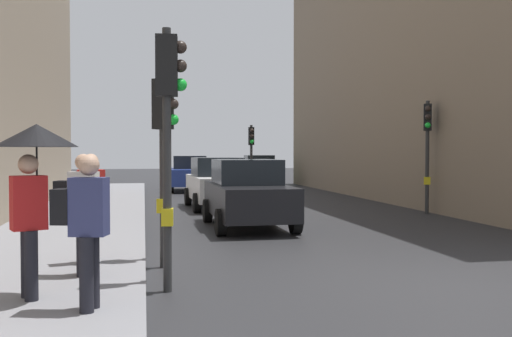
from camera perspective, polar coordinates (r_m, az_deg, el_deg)
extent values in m
plane|color=#28282B|center=(9.17, 19.26, -10.76)|extent=(120.00, 120.00, 0.00)
cube|color=gray|center=(13.96, -18.06, -6.16)|extent=(3.45, 40.00, 0.16)
cube|color=gray|center=(27.09, 23.22, 9.55)|extent=(12.00, 24.37, 11.49)
cylinder|color=#2D2D2D|center=(8.10, -8.79, 0.77)|extent=(0.12, 0.12, 3.67)
cube|color=black|center=(8.19, -8.84, 10.02)|extent=(0.32, 0.26, 0.84)
cube|color=yellow|center=(8.15, -8.77, -4.76)|extent=(0.18, 0.21, 0.24)
sphere|color=#2D231E|center=(8.22, -7.49, 11.83)|extent=(0.18, 0.18, 0.18)
sphere|color=#2D231E|center=(8.18, -7.49, 10.03)|extent=(0.18, 0.18, 0.18)
sphere|color=green|center=(8.15, -7.48, 8.22)|extent=(0.18, 0.18, 0.18)
cylinder|color=#2D2D2D|center=(27.04, -0.47, 0.91)|extent=(0.12, 0.12, 3.22)
cube|color=black|center=(27.05, -0.47, 3.22)|extent=(0.25, 0.31, 0.84)
cube|color=yellow|center=(27.05, -0.47, -0.27)|extent=(0.20, 0.16, 0.24)
sphere|color=#2D231E|center=(26.87, -0.41, 3.79)|extent=(0.18, 0.18, 0.18)
sphere|color=#2D231E|center=(26.86, -0.41, 3.23)|extent=(0.18, 0.18, 0.18)
sphere|color=green|center=(26.85, -0.41, 2.68)|extent=(0.18, 0.18, 0.18)
cylinder|color=#2D2D2D|center=(9.82, -9.18, -0.23)|extent=(0.12, 0.12, 3.28)
cube|color=black|center=(9.85, -9.21, 6.30)|extent=(0.38, 0.35, 0.84)
cube|color=yellow|center=(9.86, -9.16, -3.65)|extent=(0.23, 0.25, 0.24)
sphere|color=#2D231E|center=(9.80, -8.20, 7.86)|extent=(0.18, 0.18, 0.18)
sphere|color=#2D231E|center=(9.77, -8.19, 6.34)|extent=(0.18, 0.18, 0.18)
sphere|color=green|center=(9.76, -8.18, 4.82)|extent=(0.18, 0.18, 0.18)
cylinder|color=#2D2D2D|center=(18.89, 16.59, 1.05)|extent=(0.12, 0.12, 3.57)
cube|color=black|center=(18.92, 16.62, 4.88)|extent=(0.34, 0.37, 0.84)
cube|color=yellow|center=(18.91, 16.57, -1.17)|extent=(0.25, 0.23, 0.24)
sphere|color=#2D231E|center=(18.75, 16.65, 5.71)|extent=(0.18, 0.18, 0.18)
sphere|color=#2D231E|center=(18.73, 16.65, 4.91)|extent=(0.18, 0.18, 0.18)
sphere|color=green|center=(18.72, 16.64, 4.12)|extent=(0.18, 0.18, 0.18)
cube|color=navy|center=(29.02, -6.59, -0.80)|extent=(1.99, 4.28, 0.80)
cube|color=black|center=(29.25, -6.61, 0.63)|extent=(1.69, 2.07, 0.64)
cylinder|color=black|center=(27.73, -4.64, -1.74)|extent=(0.25, 0.65, 0.64)
cylinder|color=black|center=(27.68, -8.36, -1.76)|extent=(0.25, 0.65, 0.64)
cylinder|color=black|center=(30.42, -4.97, -1.44)|extent=(0.25, 0.65, 0.64)
cylinder|color=black|center=(30.37, -8.36, -1.46)|extent=(0.25, 0.65, 0.64)
cube|color=silver|center=(20.04, -3.78, -1.89)|extent=(1.92, 4.25, 0.80)
cube|color=black|center=(20.26, -3.90, 0.18)|extent=(1.66, 2.05, 0.64)
cylinder|color=black|center=(18.91, -0.44, -3.32)|extent=(0.24, 0.65, 0.64)
cylinder|color=black|center=(18.61, -5.87, -3.41)|extent=(0.24, 0.65, 0.64)
cylinder|color=black|center=(21.55, -1.97, -2.71)|extent=(0.24, 0.65, 0.64)
cylinder|color=black|center=(21.29, -6.74, -2.77)|extent=(0.24, 0.65, 0.64)
cube|color=black|center=(14.89, -0.79, -3.12)|extent=(1.82, 4.21, 0.80)
cube|color=black|center=(15.09, -0.96, -0.32)|extent=(1.61, 2.01, 0.64)
cylinder|color=black|center=(13.82, 3.93, -5.16)|extent=(0.22, 0.64, 0.64)
cylinder|color=black|center=(13.46, -3.51, -5.34)|extent=(0.22, 0.64, 0.64)
cylinder|color=black|center=(16.42, 1.44, -4.07)|extent=(0.22, 0.64, 0.64)
cylinder|color=black|center=(16.12, -4.82, -4.18)|extent=(0.22, 0.64, 0.64)
cube|color=#2D6038|center=(34.81, 0.24, -0.39)|extent=(2.03, 4.29, 0.80)
cube|color=black|center=(34.54, 0.30, 0.79)|extent=(1.71, 2.08, 0.64)
cylinder|color=black|center=(36.05, -1.48, -0.95)|extent=(0.25, 0.65, 0.64)
cylinder|color=black|center=(36.29, 1.34, -0.93)|extent=(0.25, 0.65, 0.64)
cylinder|color=black|center=(33.37, -0.96, -1.16)|extent=(0.25, 0.65, 0.64)
cylinder|color=black|center=(33.64, 2.08, -1.14)|extent=(0.25, 0.65, 0.64)
cylinder|color=black|center=(7.74, -21.67, -8.69)|extent=(0.16, 0.16, 0.85)
cylinder|color=black|center=(7.54, -21.36, -8.95)|extent=(0.16, 0.16, 0.85)
cube|color=red|center=(7.54, -21.58, -3.17)|extent=(0.47, 0.39, 0.66)
sphere|color=tan|center=(7.52, -21.62, 0.41)|extent=(0.24, 0.24, 0.24)
cylinder|color=black|center=(7.55, -20.86, -1.25)|extent=(0.02, 0.02, 0.90)
cone|color=black|center=(7.54, -20.90, 3.08)|extent=(1.00, 1.00, 0.28)
cylinder|color=black|center=(8.92, -16.46, -7.27)|extent=(0.16, 0.16, 0.85)
cylinder|color=black|center=(8.73, -16.84, -7.46)|extent=(0.16, 0.16, 0.85)
cube|color=silver|center=(8.74, -16.69, -2.47)|extent=(0.44, 0.33, 0.66)
sphere|color=tan|center=(8.72, -16.72, 0.61)|extent=(0.24, 0.24, 0.24)
cube|color=black|center=(8.83, -18.55, -2.45)|extent=(0.25, 0.31, 0.40)
cylinder|color=black|center=(6.99, -15.87, -9.74)|extent=(0.16, 0.16, 0.85)
cylinder|color=black|center=(6.80, -16.43, -10.06)|extent=(0.16, 0.16, 0.85)
cube|color=navy|center=(6.78, -16.20, -3.64)|extent=(0.45, 0.35, 0.66)
sphere|color=tan|center=(6.76, -16.23, 0.33)|extent=(0.24, 0.24, 0.24)
cube|color=black|center=(6.89, -18.56, -3.58)|extent=(0.26, 0.32, 0.40)
cylinder|color=black|center=(9.89, -16.09, -6.40)|extent=(0.16, 0.16, 0.85)
cylinder|color=black|center=(9.69, -15.85, -6.56)|extent=(0.16, 0.16, 0.85)
cube|color=red|center=(9.71, -16.00, -2.06)|extent=(0.46, 0.37, 0.66)
sphere|color=tan|center=(9.69, -16.03, 0.71)|extent=(0.24, 0.24, 0.24)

